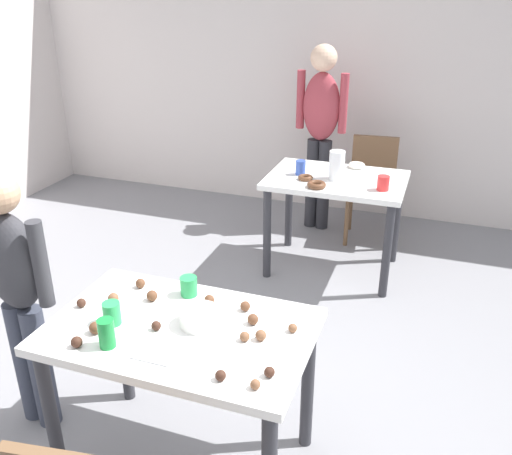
{
  "coord_description": "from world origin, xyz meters",
  "views": [
    {
      "loc": [
        0.89,
        -1.92,
        2.08
      ],
      "look_at": [
        0.01,
        0.55,
        0.9
      ],
      "focal_mm": 38.94,
      "sensor_mm": 36.0,
      "label": 1
    }
  ],
  "objects_px": {
    "person_adult_far": "(321,122)",
    "chair_far_table": "(372,182)",
    "mixing_bowl": "(200,317)",
    "person_girl_near": "(17,286)",
    "pitcher_far": "(337,165)",
    "dining_table_far": "(336,193)",
    "soda_can": "(107,333)",
    "dining_table_near": "(181,349)"
  },
  "relations": [
    {
      "from": "dining_table_near",
      "to": "person_girl_near",
      "type": "bearing_deg",
      "value": 179.83
    },
    {
      "from": "chair_far_table",
      "to": "soda_can",
      "type": "height_order",
      "value": "soda_can"
    },
    {
      "from": "mixing_bowl",
      "to": "pitcher_far",
      "type": "xyz_separation_m",
      "value": [
        0.16,
        2.01,
        0.07
      ]
    },
    {
      "from": "person_girl_near",
      "to": "dining_table_near",
      "type": "bearing_deg",
      "value": -0.17
    },
    {
      "from": "person_adult_far",
      "to": "mixing_bowl",
      "type": "relative_size",
      "value": 9.39
    },
    {
      "from": "dining_table_far",
      "to": "mixing_bowl",
      "type": "height_order",
      "value": "mixing_bowl"
    },
    {
      "from": "mixing_bowl",
      "to": "dining_table_near",
      "type": "bearing_deg",
      "value": -146.23
    },
    {
      "from": "person_adult_far",
      "to": "mixing_bowl",
      "type": "bearing_deg",
      "value": -86.88
    },
    {
      "from": "dining_table_far",
      "to": "soda_can",
      "type": "xyz_separation_m",
      "value": [
        -0.43,
        -2.31,
        0.18
      ]
    },
    {
      "from": "mixing_bowl",
      "to": "soda_can",
      "type": "xyz_separation_m",
      "value": [
        -0.28,
        -0.26,
        0.03
      ]
    },
    {
      "from": "dining_table_far",
      "to": "chair_far_table",
      "type": "relative_size",
      "value": 1.14
    },
    {
      "from": "chair_far_table",
      "to": "person_adult_far",
      "type": "height_order",
      "value": "person_adult_far"
    },
    {
      "from": "chair_far_table",
      "to": "mixing_bowl",
      "type": "distance_m",
      "value": 2.78
    },
    {
      "from": "dining_table_far",
      "to": "chair_far_table",
      "type": "bearing_deg",
      "value": 76.26
    },
    {
      "from": "soda_can",
      "to": "chair_far_table",
      "type": "bearing_deg",
      "value": 78.63
    },
    {
      "from": "person_girl_near",
      "to": "pitcher_far",
      "type": "distance_m",
      "value": 2.31
    },
    {
      "from": "chair_far_table",
      "to": "mixing_bowl",
      "type": "height_order",
      "value": "chair_far_table"
    },
    {
      "from": "dining_table_near",
      "to": "pitcher_far",
      "type": "relative_size",
      "value": 5.26
    },
    {
      "from": "person_adult_far",
      "to": "dining_table_near",
      "type": "bearing_deg",
      "value": -88.38
    },
    {
      "from": "chair_far_table",
      "to": "pitcher_far",
      "type": "height_order",
      "value": "pitcher_far"
    },
    {
      "from": "dining_table_near",
      "to": "person_adult_far",
      "type": "height_order",
      "value": "person_adult_far"
    },
    {
      "from": "person_adult_far",
      "to": "soda_can",
      "type": "distance_m",
      "value": 3.06
    },
    {
      "from": "soda_can",
      "to": "dining_table_far",
      "type": "bearing_deg",
      "value": 79.36
    },
    {
      "from": "dining_table_near",
      "to": "chair_far_table",
      "type": "height_order",
      "value": "chair_far_table"
    },
    {
      "from": "dining_table_near",
      "to": "soda_can",
      "type": "bearing_deg",
      "value": -134.4
    },
    {
      "from": "chair_far_table",
      "to": "dining_table_near",
      "type": "bearing_deg",
      "value": -98.08
    },
    {
      "from": "mixing_bowl",
      "to": "chair_far_table",
      "type": "bearing_deg",
      "value": 83.25
    },
    {
      "from": "dining_table_near",
      "to": "person_girl_near",
      "type": "xyz_separation_m",
      "value": [
        -0.83,
        0.0,
        0.15
      ]
    },
    {
      "from": "soda_can",
      "to": "pitcher_far",
      "type": "bearing_deg",
      "value": 79.1
    },
    {
      "from": "chair_far_table",
      "to": "mixing_bowl",
      "type": "relative_size",
      "value": 5.11
    },
    {
      "from": "dining_table_far",
      "to": "mixing_bowl",
      "type": "xyz_separation_m",
      "value": [
        -0.15,
        -2.05,
        0.16
      ]
    },
    {
      "from": "person_girl_near",
      "to": "person_adult_far",
      "type": "xyz_separation_m",
      "value": [
        0.75,
        2.84,
        0.18
      ]
    },
    {
      "from": "person_girl_near",
      "to": "mixing_bowl",
      "type": "relative_size",
      "value": 7.81
    },
    {
      "from": "chair_far_table",
      "to": "person_adult_far",
      "type": "xyz_separation_m",
      "value": [
        -0.48,
        0.04,
        0.47
      ]
    },
    {
      "from": "person_adult_far",
      "to": "chair_far_table",
      "type": "bearing_deg",
      "value": -5.05
    },
    {
      "from": "chair_far_table",
      "to": "pitcher_far",
      "type": "relative_size",
      "value": 4.14
    },
    {
      "from": "dining_table_near",
      "to": "soda_can",
      "type": "distance_m",
      "value": 0.35
    },
    {
      "from": "person_adult_far",
      "to": "mixing_bowl",
      "type": "height_order",
      "value": "person_adult_far"
    },
    {
      "from": "mixing_bowl",
      "to": "soda_can",
      "type": "bearing_deg",
      "value": -137.06
    },
    {
      "from": "dining_table_near",
      "to": "person_adult_far",
      "type": "distance_m",
      "value": 2.86
    },
    {
      "from": "dining_table_near",
      "to": "dining_table_far",
      "type": "bearing_deg",
      "value": 83.86
    },
    {
      "from": "person_girl_near",
      "to": "pitcher_far",
      "type": "bearing_deg",
      "value": 62.68
    }
  ]
}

